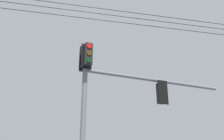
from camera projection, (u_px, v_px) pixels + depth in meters
signal_mast_assembly at (111, 94)px, 10.72m from camera, size 5.18×4.83×6.83m
overhead_wire_span at (114, 16)px, 11.89m from camera, size 15.98×20.25×0.69m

